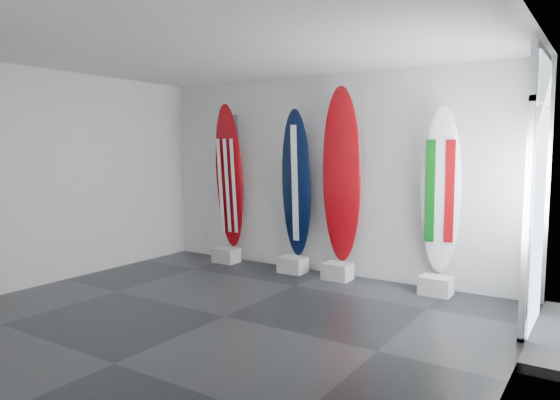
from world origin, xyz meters
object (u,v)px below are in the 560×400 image
Objects in this scene: surfboard_usa at (229,177)px; surfboard_italy at (441,192)px; surfboard_swiss at (342,176)px; surfboard_navy at (296,184)px.

surfboard_usa reaches higher than surfboard_italy.
surfboard_swiss is at bearing 166.46° from surfboard_italy.
surfboard_usa is 1.31m from surfboard_navy.
surfboard_swiss is 1.15× the size of surfboard_italy.
surfboard_navy is 0.78m from surfboard_swiss.
surfboard_italy is (2.20, 0.00, -0.03)m from surfboard_navy.
surfboard_usa is 0.94× the size of surfboard_swiss.
surfboard_italy is (1.43, 0.00, -0.17)m from surfboard_swiss.
surfboard_swiss reaches higher than surfboard_italy.
surfboard_italy is at bearing -0.11° from surfboard_navy.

